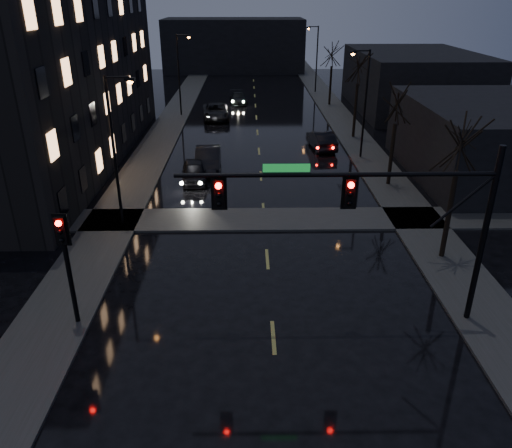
{
  "coord_description": "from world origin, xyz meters",
  "views": [
    {
      "loc": [
        -0.9,
        -6.98,
        11.59
      ],
      "look_at": [
        -0.59,
        11.11,
        3.2
      ],
      "focal_mm": 35.0,
      "sensor_mm": 36.0,
      "label": 1
    }
  ],
  "objects_px": {
    "oncoming_car_b": "(208,159)",
    "lead_car": "(321,140)",
    "oncoming_car_a": "(194,171)",
    "oncoming_car_d": "(238,98)",
    "oncoming_car_c": "(216,111)"
  },
  "relations": [
    {
      "from": "oncoming_car_b",
      "to": "lead_car",
      "type": "xyz_separation_m",
      "value": [
        8.87,
        5.35,
        -0.07
      ]
    },
    {
      "from": "oncoming_car_a",
      "to": "lead_car",
      "type": "height_order",
      "value": "lead_car"
    },
    {
      "from": "oncoming_car_d",
      "to": "lead_car",
      "type": "xyz_separation_m",
      "value": [
        7.07,
        -18.57,
        0.1
      ]
    },
    {
      "from": "oncoming_car_b",
      "to": "oncoming_car_a",
      "type": "bearing_deg",
      "value": -110.2
    },
    {
      "from": "oncoming_car_b",
      "to": "oncoming_car_d",
      "type": "distance_m",
      "value": 24.0
    },
    {
      "from": "oncoming_car_c",
      "to": "lead_car",
      "type": "height_order",
      "value": "oncoming_car_c"
    },
    {
      "from": "oncoming_car_a",
      "to": "oncoming_car_b",
      "type": "xyz_separation_m",
      "value": [
        0.77,
        2.26,
        0.13
      ]
    },
    {
      "from": "lead_car",
      "to": "oncoming_car_b",
      "type": "bearing_deg",
      "value": 23.81
    },
    {
      "from": "oncoming_car_c",
      "to": "oncoming_car_d",
      "type": "relative_size",
      "value": 1.24
    },
    {
      "from": "oncoming_car_b",
      "to": "lead_car",
      "type": "distance_m",
      "value": 10.36
    },
    {
      "from": "oncoming_car_d",
      "to": "lead_car",
      "type": "height_order",
      "value": "lead_car"
    },
    {
      "from": "oncoming_car_a",
      "to": "oncoming_car_c",
      "type": "distance_m",
      "value": 18.45
    },
    {
      "from": "oncoming_car_d",
      "to": "lead_car",
      "type": "distance_m",
      "value": 19.87
    },
    {
      "from": "oncoming_car_c",
      "to": "lead_car",
      "type": "bearing_deg",
      "value": -55.32
    },
    {
      "from": "oncoming_car_c",
      "to": "lead_car",
      "type": "relative_size",
      "value": 1.22
    }
  ]
}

